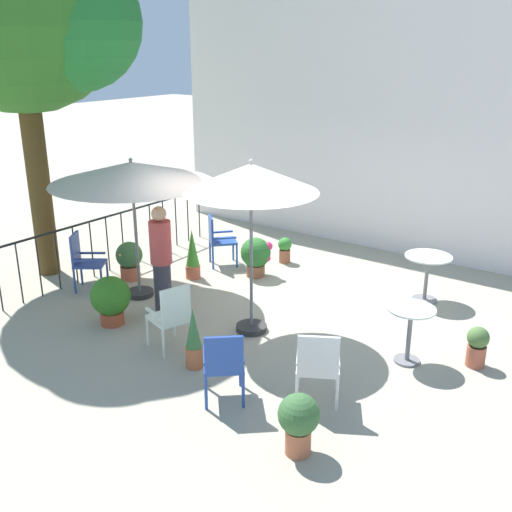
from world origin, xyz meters
name	(u,v)px	position (x,y,z in m)	size (l,w,h in m)	color
ground_plane	(259,311)	(0.00, 0.00, 0.00)	(60.00, 60.00, 0.00)	#A29C86
villa_facade	(379,122)	(0.00, 3.91, 2.47)	(9.14, 0.30, 4.93)	white
terrace_railing	(114,232)	(-3.19, 0.00, 0.68)	(0.03, 4.95, 1.01)	black
patio_umbrella_0	(131,174)	(-1.92, -0.65, 2.00)	(2.49, 2.49, 2.24)	#2D2D2D
patio_umbrella_1	(251,180)	(0.29, -0.60, 2.18)	(1.80, 1.80, 2.45)	#2D2D2D
cafe_table_0	(410,325)	(2.44, -0.15, 0.52)	(0.61, 0.61, 0.75)	silver
cafe_table_1	(427,270)	(1.91, 1.85, 0.53)	(0.72, 0.72, 0.76)	silver
patio_chair_0	(218,238)	(-1.78, 1.20, 0.53)	(0.64, 0.64, 0.93)	#24469C
patio_chair_1	(224,362)	(1.10, -2.24, 0.51)	(0.66, 0.67, 0.89)	#234398
patio_chair_2	(171,314)	(-0.22, -1.68, 0.52)	(0.59, 0.57, 0.94)	white
patio_chair_3	(318,363)	(1.98, -1.66, 0.52)	(0.65, 0.64, 0.91)	silver
patio_chair_4	(84,259)	(-2.84, -0.98, 0.54)	(0.63, 0.62, 0.96)	#324999
potted_plant_0	(111,298)	(-1.48, -1.62, 0.40)	(0.58, 0.58, 0.73)	#AA492B
potted_plant_1	(256,255)	(-0.90, 1.15, 0.39)	(0.53, 0.53, 0.70)	brown
potted_plant_2	(129,259)	(-2.59, -0.23, 0.37)	(0.46, 0.46, 0.67)	#CD6242
potted_plant_3	(285,249)	(-0.87, 2.03, 0.26)	(0.25, 0.25, 0.48)	#99553B
potted_plant_4	(194,340)	(0.31, -1.85, 0.38)	(0.22, 0.22, 0.80)	#C0643B
potted_plant_5	(477,345)	(3.18, 0.25, 0.29)	(0.28, 0.28, 0.53)	#B25A42
potted_plant_6	(192,255)	(-1.74, 0.44, 0.42)	(0.26, 0.26, 0.88)	#BF5C3F
potted_plant_7	(299,420)	(2.26, -2.52, 0.38)	(0.42, 0.42, 0.66)	#B06141
standing_person	(161,260)	(-1.12, -0.92, 0.86)	(0.42, 0.42, 1.67)	#33333D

